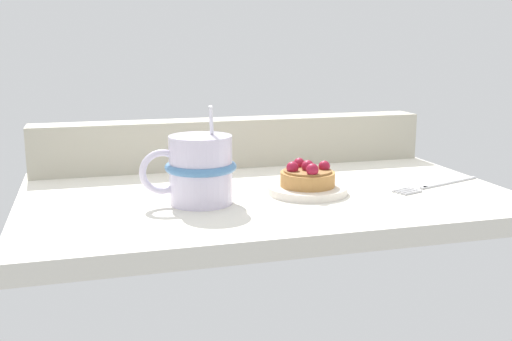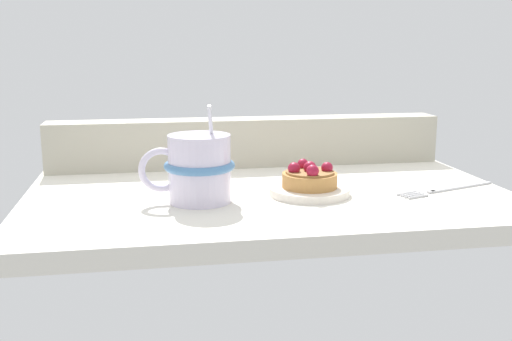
{
  "view_description": "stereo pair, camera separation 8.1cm",
  "coord_description": "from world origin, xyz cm",
  "px_view_note": "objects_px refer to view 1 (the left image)",
  "views": [
    {
      "loc": [
        -24.12,
        -79.73,
        20.65
      ],
      "look_at": [
        -2.44,
        -3.87,
        3.79
      ],
      "focal_mm": 42.47,
      "sensor_mm": 36.0,
      "label": 1
    },
    {
      "loc": [
        -16.27,
        -81.55,
        20.65
      ],
      "look_at": [
        -2.44,
        -3.87,
        3.79
      ],
      "focal_mm": 42.47,
      "sensor_mm": 36.0,
      "label": 2
    }
  ],
  "objects_px": {
    "dessert_fork": "(437,184)",
    "raspberry_tart": "(307,176)",
    "dessert_plate": "(307,190)",
    "coffee_mug": "(199,169)"
  },
  "relations": [
    {
      "from": "dessert_fork",
      "to": "raspberry_tart",
      "type": "bearing_deg",
      "value": 176.91
    },
    {
      "from": "raspberry_tart",
      "to": "coffee_mug",
      "type": "relative_size",
      "value": 0.59
    },
    {
      "from": "dessert_plate",
      "to": "coffee_mug",
      "type": "xyz_separation_m",
      "value": [
        -0.15,
        -0.01,
        0.04
      ]
    },
    {
      "from": "dessert_plate",
      "to": "raspberry_tart",
      "type": "xyz_separation_m",
      "value": [
        -0.0,
        -0.0,
        0.02
      ]
    },
    {
      "from": "dessert_plate",
      "to": "raspberry_tart",
      "type": "bearing_deg",
      "value": -140.69
    },
    {
      "from": "raspberry_tart",
      "to": "coffee_mug",
      "type": "bearing_deg",
      "value": -176.32
    },
    {
      "from": "coffee_mug",
      "to": "raspberry_tart",
      "type": "bearing_deg",
      "value": 3.68
    },
    {
      "from": "dessert_plate",
      "to": "dessert_fork",
      "type": "relative_size",
      "value": 0.67
    },
    {
      "from": "raspberry_tart",
      "to": "dessert_fork",
      "type": "relative_size",
      "value": 0.45
    },
    {
      "from": "raspberry_tart",
      "to": "dessert_fork",
      "type": "height_order",
      "value": "raspberry_tart"
    }
  ]
}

